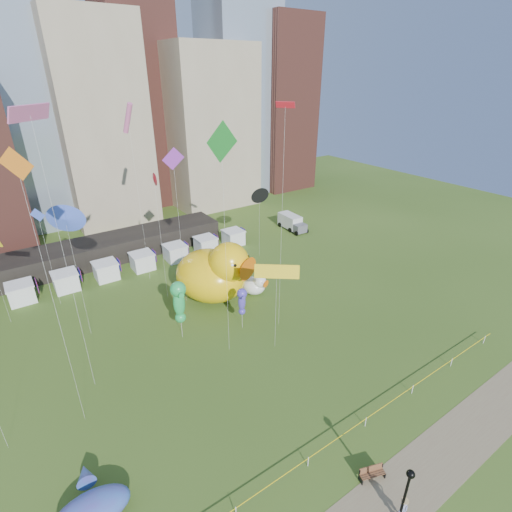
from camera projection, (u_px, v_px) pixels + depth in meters
ground at (308, 466)px, 27.30m from camera, size 160.00×160.00×0.00m
skyline at (82, 96)px, 64.35m from camera, size 101.00×23.00×68.00m
pavilion at (94, 252)px, 55.67m from camera, size 38.00×6.00×3.20m
vendor_tents at (143, 262)px, 54.01m from camera, size 33.24×2.80×2.40m
caution_tape at (308, 459)px, 27.01m from camera, size 50.00×0.06×0.90m
big_duck at (215, 273)px, 45.67m from camera, size 10.47×11.41×7.95m
small_duck at (255, 285)px, 47.86m from camera, size 3.60×3.95×2.75m
seahorse_green at (179, 299)px, 38.47m from camera, size 1.82×2.16×6.67m
seahorse_purple at (242, 300)px, 40.39m from camera, size 1.38×1.55×4.95m
whale_inflatable at (92, 507)px, 23.82m from camera, size 4.77×5.97×2.04m
park_bench at (372, 472)px, 26.32m from camera, size 1.89×1.13×0.92m
lamppost at (406, 491)px, 22.68m from camera, size 0.50×0.50×4.83m
box_truck at (292, 222)px, 67.53m from camera, size 2.65×6.03×2.52m
woman at (402, 510)px, 23.67m from camera, size 0.73×0.57×1.78m
kite_0 at (285, 112)px, 33.01m from camera, size 1.17×1.57×22.96m
kite_1 at (128, 119)px, 42.90m from camera, size 1.20×2.06×22.21m
kite_3 at (222, 146)px, 30.03m from camera, size 0.98×3.16×21.95m
kite_5 at (65, 219)px, 35.39m from camera, size 2.21×1.92×14.30m
kite_6 at (20, 179)px, 22.42m from camera, size 1.67×1.08×21.47m
kite_7 at (174, 163)px, 39.65m from camera, size 1.91×1.40×18.32m
kite_8 at (154, 180)px, 41.36m from camera, size 0.36×1.35×15.44m
kite_9 at (30, 115)px, 24.53m from camera, size 2.84×2.54×23.40m
kite_10 at (259, 195)px, 54.09m from camera, size 2.13×0.41×10.52m
kite_12 at (277, 272)px, 35.44m from camera, size 3.62×3.00×9.24m
kite_13 at (39, 219)px, 41.54m from camera, size 1.39×0.61×12.06m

